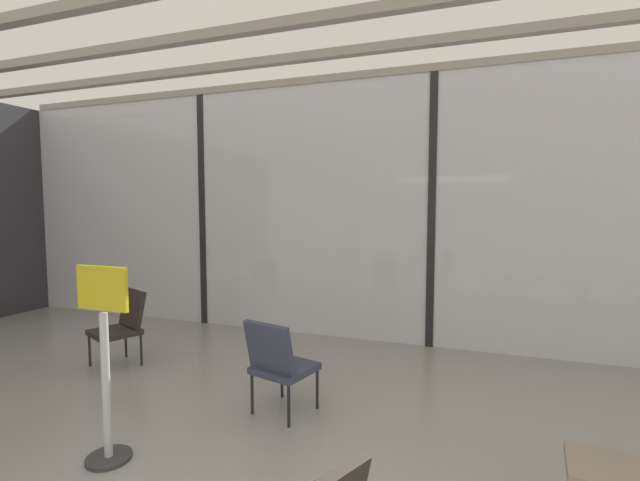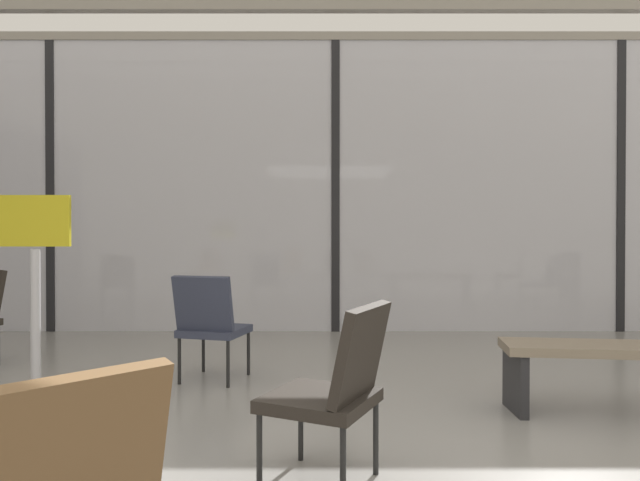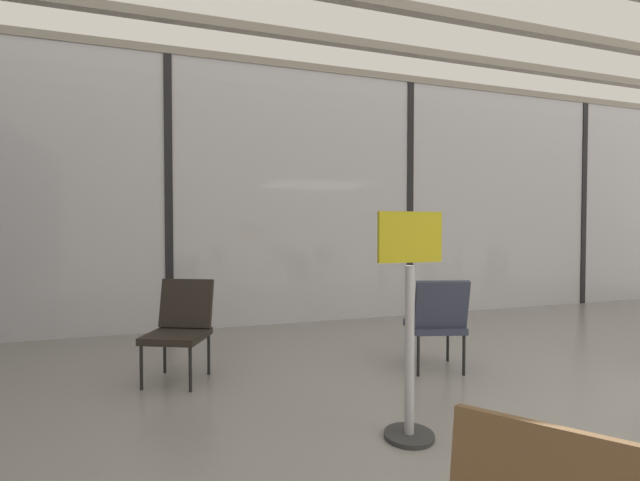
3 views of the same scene
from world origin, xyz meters
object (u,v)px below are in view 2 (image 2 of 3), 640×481
at_px(parked_airplane, 387,199).
at_px(lounge_chair_4, 339,383).
at_px(info_sign, 39,317).
at_px(waiting_bench, 624,361).
at_px(lounge_chair_5, 213,321).

xyz_separation_m(parked_airplane, lounge_chair_4, (-1.36, -10.17, -1.50)).
height_order(lounge_chair_4, info_sign, info_sign).
xyz_separation_m(parked_airplane, info_sign, (-3.21, -9.31, -1.32)).
distance_m(waiting_bench, info_sign, 3.78).
relative_size(lounge_chair_4, lounge_chair_5, 1.00).
distance_m(parked_airplane, lounge_chair_4, 10.37).
relative_size(lounge_chair_5, info_sign, 0.60).
bearing_deg(parked_airplane, waiting_bench, -86.59).
distance_m(lounge_chair_4, lounge_chair_5, 2.15).
bearing_deg(info_sign, waiting_bench, 2.99).
bearing_deg(info_sign, parked_airplane, 70.95).
height_order(lounge_chair_5, waiting_bench, lounge_chair_5).
bearing_deg(lounge_chair_5, lounge_chair_4, 131.79).
relative_size(lounge_chair_5, waiting_bench, 0.57).
relative_size(parked_airplane, lounge_chair_4, 13.07).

